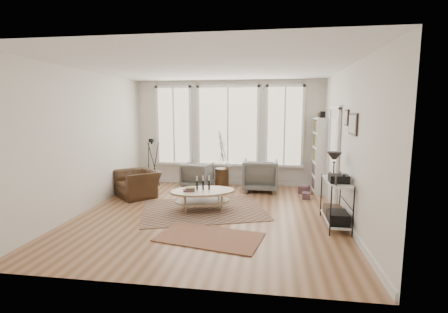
% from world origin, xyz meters
% --- Properties ---
extents(room, '(5.50, 5.54, 2.90)m').
position_xyz_m(room, '(0.02, 0.03, 1.43)').
color(room, '#A47551').
rests_on(room, ground).
extents(bay_window, '(4.14, 0.12, 2.24)m').
position_xyz_m(bay_window, '(0.00, 2.71, 1.61)').
color(bay_window, '#CCAE84').
rests_on(bay_window, ground).
extents(door, '(0.09, 1.06, 2.22)m').
position_xyz_m(door, '(2.57, 1.15, 1.12)').
color(door, silver).
rests_on(door, ground).
extents(bookcase, '(0.31, 0.85, 2.06)m').
position_xyz_m(bookcase, '(2.44, 2.23, 0.96)').
color(bookcase, white).
rests_on(bookcase, ground).
extents(low_shelf, '(0.38, 1.08, 1.30)m').
position_xyz_m(low_shelf, '(2.38, -0.30, 0.51)').
color(low_shelf, white).
rests_on(low_shelf, ground).
extents(wall_art, '(0.04, 0.88, 0.44)m').
position_xyz_m(wall_art, '(2.58, -0.27, 1.88)').
color(wall_art, black).
rests_on(wall_art, ground).
extents(rug_main, '(2.98, 2.58, 0.01)m').
position_xyz_m(rug_main, '(-0.19, 0.26, 0.01)').
color(rug_main, brown).
rests_on(rug_main, ground).
extents(rug_runner, '(1.84, 1.25, 0.01)m').
position_xyz_m(rug_runner, '(0.22, -1.20, 0.01)').
color(rug_runner, maroon).
rests_on(rug_runner, ground).
extents(coffee_table, '(1.54, 1.23, 0.62)m').
position_xyz_m(coffee_table, '(-0.21, 0.26, 0.33)').
color(coffee_table, '#A0845F').
rests_on(coffee_table, ground).
extents(armchair_left, '(0.85, 0.87, 0.68)m').
position_xyz_m(armchair_left, '(-0.77, 2.24, 0.34)').
color(armchair_left, slate).
rests_on(armchair_left, ground).
extents(armchair_right, '(0.89, 0.92, 0.83)m').
position_xyz_m(armchair_right, '(0.94, 2.12, 0.41)').
color(armchair_right, slate).
rests_on(armchair_right, ground).
extents(side_table, '(0.37, 0.37, 1.55)m').
position_xyz_m(side_table, '(-0.08, 2.17, 0.74)').
color(side_table, '#3B2616').
rests_on(side_table, ground).
extents(vase, '(0.24, 0.24, 0.24)m').
position_xyz_m(vase, '(0.06, 2.30, 0.67)').
color(vase, silver).
rests_on(vase, side_table).
extents(accent_chair, '(1.30, 1.29, 0.64)m').
position_xyz_m(accent_chair, '(-2.00, 1.09, 0.32)').
color(accent_chair, '#3B2616').
rests_on(accent_chair, ground).
extents(tripod_camera, '(0.47, 0.47, 1.32)m').
position_xyz_m(tripod_camera, '(-2.01, 2.14, 0.61)').
color(tripod_camera, black).
rests_on(tripod_camera, ground).
extents(book_stack_near, '(0.32, 0.36, 0.19)m').
position_xyz_m(book_stack_near, '(2.05, 2.01, 0.10)').
color(book_stack_near, brown).
rests_on(book_stack_near, ground).
extents(book_stack_far, '(0.21, 0.25, 0.15)m').
position_xyz_m(book_stack_far, '(2.05, 1.48, 0.07)').
color(book_stack_far, brown).
rests_on(book_stack_far, ground).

